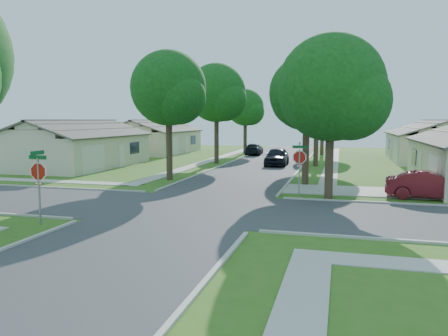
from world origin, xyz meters
name	(u,v)px	position (x,y,z in m)	size (l,w,h in m)	color
ground	(190,208)	(0.00, 0.00, 0.00)	(100.00, 100.00, 0.00)	#365D19
road_ns	(190,208)	(0.00, 0.00, 0.00)	(7.00, 100.00, 0.02)	#333335
sidewalk_ne	(332,161)	(6.10, 26.00, 0.02)	(1.20, 40.00, 0.04)	#9E9B91
sidewalk_nw	(217,158)	(-6.10, 26.00, 0.02)	(1.20, 40.00, 0.04)	#9E9B91
driveway	(358,191)	(7.90, 7.10, 0.03)	(8.80, 3.60, 0.05)	#9E9B91
stop_sign_sw	(38,175)	(-4.70, -4.70, 2.03)	(1.05, 0.80, 2.98)	gray
stop_sign_ne	(299,159)	(4.70, 4.70, 2.03)	(1.05, 0.80, 2.98)	gray
tree_e_near	(308,97)	(4.75, 9.01, 5.64)	(4.97, 4.80, 8.28)	#38281C
tree_e_mid	(318,97)	(4.76, 21.01, 6.25)	(5.59, 5.40, 9.21)	#38281C
tree_e_far	(323,105)	(4.75, 34.01, 5.98)	(5.17, 5.00, 8.72)	#38281C
tree_w_near	(169,92)	(-4.64, 9.01, 6.12)	(5.38, 5.20, 8.97)	#38281C
tree_w_mid	(217,96)	(-4.64, 21.01, 6.49)	(5.80, 5.60, 9.56)	#38281C
tree_w_far	(246,109)	(-4.65, 34.01, 5.51)	(4.76, 4.60, 8.04)	#38281C
tree_ne_corner	(332,93)	(6.36, 4.21, 5.59)	(5.80, 5.60, 8.66)	#38281C
house_ne_far	(433,146)	(15.99, 29.00, 1.52)	(8.42, 13.60, 4.23)	beige
house_nw_near	(77,150)	(-15.99, 15.00, 1.52)	(8.42, 13.60, 4.23)	beige
house_nw_far	(155,141)	(-15.99, 32.00, 1.52)	(8.42, 13.60, 4.23)	beige
car_driveway	(430,185)	(11.50, 5.50, 0.74)	(1.56, 4.49, 1.48)	maroon
car_curb_east	(277,156)	(1.20, 20.64, 0.83)	(1.95, 4.86, 1.65)	black
car_curb_west	(254,149)	(-3.20, 32.16, 0.67)	(1.89, 4.65, 1.35)	black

